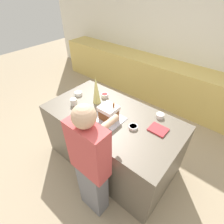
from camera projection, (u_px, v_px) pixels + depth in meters
ground_plane at (112, 158)px, 2.79m from camera, size 12.00×12.00×0.00m
wall_back at (189, 41)px, 3.39m from camera, size 8.00×0.05×2.60m
back_cabinet_block at (172, 86)px, 3.72m from camera, size 6.00×0.60×0.88m
kitchen_island at (112, 139)px, 2.52m from camera, size 1.81×0.98×0.88m
baking_tray at (109, 118)px, 2.20m from camera, size 0.37×0.30×0.01m
gingerbread_house at (109, 112)px, 2.14m from camera, size 0.21×0.20×0.23m
decorative_tree at (96, 90)px, 2.35m from camera, size 0.11×0.11×0.40m
candy_bowl_far_right at (160, 115)px, 2.20m from camera, size 0.10×0.10×0.05m
candy_bowl_near_tray_left at (105, 95)px, 2.56m from camera, size 0.10×0.10×0.05m
candy_bowl_beside_tree at (133, 127)px, 2.05m from camera, size 0.11×0.11×0.04m
candy_bowl_front_corner at (78, 93)px, 2.61m from camera, size 0.11×0.11×0.05m
cookbook at (158, 130)px, 2.03m from camera, size 0.21×0.17×0.02m
mug at (74, 102)px, 2.41m from camera, size 0.09×0.09×0.09m
person at (91, 166)px, 1.75m from camera, size 0.41×0.51×1.56m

